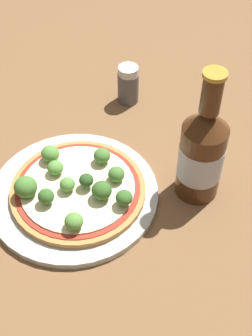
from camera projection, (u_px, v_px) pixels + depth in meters
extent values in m
plane|color=brown|center=(84.00, 188.00, 0.76)|extent=(3.00, 3.00, 0.00)
cylinder|color=#B2B7B2|center=(76.00, 195.00, 0.74)|extent=(0.27, 0.27, 0.01)
cylinder|color=#B77F42|center=(78.00, 190.00, 0.73)|extent=(0.21, 0.21, 0.01)
cylinder|color=maroon|center=(78.00, 188.00, 0.73)|extent=(0.20, 0.20, 0.00)
cylinder|color=beige|center=(78.00, 187.00, 0.73)|extent=(0.18, 0.18, 0.00)
cylinder|color=#89A866|center=(47.00, 201.00, 0.70)|extent=(0.01, 0.01, 0.01)
ellipsoid|color=#386628|center=(46.00, 196.00, 0.69)|extent=(0.02, 0.02, 0.02)
cylinder|color=#89A866|center=(101.00, 159.00, 0.76)|extent=(0.01, 0.01, 0.01)
ellipsoid|color=#477A33|center=(101.00, 155.00, 0.75)|extent=(0.03, 0.03, 0.02)
cylinder|color=#89A866|center=(74.00, 225.00, 0.67)|extent=(0.01, 0.01, 0.01)
ellipsoid|color=#568E3D|center=(74.00, 221.00, 0.67)|extent=(0.03, 0.03, 0.02)
cylinder|color=#89A866|center=(116.00, 178.00, 0.73)|extent=(0.01, 0.01, 0.01)
ellipsoid|color=#477A33|center=(116.00, 174.00, 0.73)|extent=(0.03, 0.03, 0.02)
cylinder|color=#89A866|center=(102.00, 196.00, 0.71)|extent=(0.01, 0.01, 0.01)
ellipsoid|color=#386628|center=(102.00, 190.00, 0.70)|extent=(0.03, 0.03, 0.03)
cylinder|color=#89A866|center=(68.00, 188.00, 0.72)|extent=(0.01, 0.01, 0.01)
ellipsoid|color=#568E3D|center=(67.00, 184.00, 0.71)|extent=(0.02, 0.02, 0.02)
cylinder|color=#89A866|center=(51.00, 159.00, 0.76)|extent=(0.01, 0.01, 0.01)
ellipsoid|color=#568E3D|center=(50.00, 154.00, 0.76)|extent=(0.03, 0.03, 0.03)
cylinder|color=#89A866|center=(56.00, 171.00, 0.74)|extent=(0.01, 0.01, 0.01)
ellipsoid|color=#568E3D|center=(55.00, 168.00, 0.74)|extent=(0.03, 0.03, 0.02)
cylinder|color=#89A866|center=(27.00, 192.00, 0.72)|extent=(0.01, 0.01, 0.01)
ellipsoid|color=#477A33|center=(26.00, 187.00, 0.71)|extent=(0.04, 0.04, 0.03)
cylinder|color=#89A866|center=(87.00, 185.00, 0.72)|extent=(0.01, 0.01, 0.01)
ellipsoid|color=#2D5123|center=(86.00, 180.00, 0.72)|extent=(0.02, 0.02, 0.02)
cylinder|color=#89A866|center=(123.00, 203.00, 0.70)|extent=(0.01, 0.01, 0.01)
ellipsoid|color=#386628|center=(123.00, 198.00, 0.69)|extent=(0.03, 0.03, 0.02)
cylinder|color=#472814|center=(200.00, 161.00, 0.71)|extent=(0.07, 0.07, 0.13)
cylinder|color=#B2BCD1|center=(201.00, 160.00, 0.71)|extent=(0.07, 0.07, 0.06)
cone|color=#472814|center=(207.00, 120.00, 0.65)|extent=(0.07, 0.07, 0.03)
cylinder|color=#472814|center=(212.00, 94.00, 0.62)|extent=(0.03, 0.03, 0.06)
cylinder|color=#B7892D|center=(215.00, 74.00, 0.59)|extent=(0.03, 0.03, 0.01)
cylinder|color=#4C4C51|center=(128.00, 88.00, 0.89)|extent=(0.04, 0.04, 0.06)
cylinder|color=silver|center=(128.00, 71.00, 0.86)|extent=(0.04, 0.04, 0.02)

